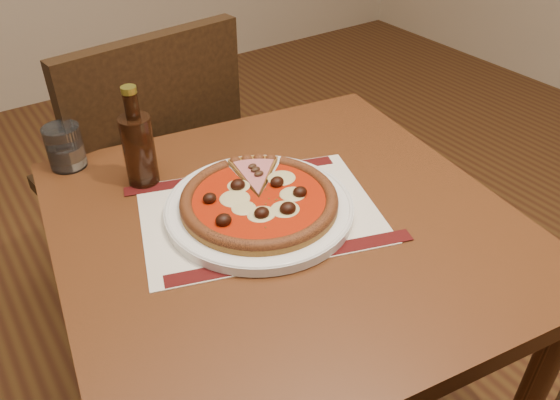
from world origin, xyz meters
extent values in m
cube|color=#612E17|center=(-0.11, 0.55, 0.73)|extent=(0.91, 0.91, 0.04)
cylinder|color=#612E17|center=(-0.41, 0.94, 0.35)|extent=(0.05, 0.05, 0.71)
cylinder|color=#612E17|center=(0.29, 0.84, 0.35)|extent=(0.05, 0.05, 0.71)
cube|color=black|center=(-0.17, 1.22, 0.46)|extent=(0.50, 0.50, 0.04)
cylinder|color=black|center=(0.00, 1.44, 0.22)|extent=(0.04, 0.04, 0.44)
cylinder|color=black|center=(-0.39, 1.39, 0.22)|extent=(0.04, 0.04, 0.44)
cylinder|color=black|center=(0.04, 1.06, 0.22)|extent=(0.04, 0.04, 0.44)
cylinder|color=black|center=(-0.34, 1.01, 0.22)|extent=(0.04, 0.04, 0.44)
cube|color=black|center=(-0.15, 1.02, 0.72)|extent=(0.45, 0.10, 0.47)
cube|color=silver|center=(-0.14, 0.59, 0.75)|extent=(0.50, 0.42, 0.00)
cylinder|color=white|center=(-0.14, 0.59, 0.76)|extent=(0.35, 0.35, 0.02)
cylinder|color=olive|center=(-0.14, 0.59, 0.78)|extent=(0.29, 0.29, 0.01)
torus|color=brown|center=(-0.14, 0.59, 0.78)|extent=(0.29, 0.29, 0.02)
cylinder|color=#AD2408|center=(-0.14, 0.59, 0.78)|extent=(0.24, 0.24, 0.00)
ellipsoid|color=beige|center=(-0.15, 0.64, 0.79)|extent=(0.05, 0.04, 0.01)
ellipsoid|color=beige|center=(-0.21, 0.63, 0.79)|extent=(0.05, 0.04, 0.01)
ellipsoid|color=beige|center=(-0.19, 0.57, 0.79)|extent=(0.05, 0.04, 0.01)
ellipsoid|color=beige|center=(-0.18, 0.52, 0.79)|extent=(0.05, 0.04, 0.01)
ellipsoid|color=beige|center=(-0.13, 0.54, 0.79)|extent=(0.05, 0.04, 0.01)
ellipsoid|color=beige|center=(-0.07, 0.56, 0.79)|extent=(0.05, 0.04, 0.01)
ellipsoid|color=beige|center=(-0.10, 0.61, 0.79)|extent=(0.05, 0.04, 0.01)
ellipsoid|color=black|center=(-0.16, 0.65, 0.80)|extent=(0.03, 0.02, 0.02)
ellipsoid|color=black|center=(-0.22, 0.63, 0.80)|extent=(0.03, 0.02, 0.02)
ellipsoid|color=black|center=(-0.20, 0.57, 0.80)|extent=(0.03, 0.02, 0.02)
ellipsoid|color=black|center=(-0.19, 0.51, 0.80)|extent=(0.03, 0.02, 0.02)
ellipsoid|color=black|center=(-0.13, 0.53, 0.80)|extent=(0.03, 0.02, 0.02)
ellipsoid|color=black|center=(-0.06, 0.55, 0.80)|extent=(0.03, 0.02, 0.02)
ellipsoid|color=black|center=(-0.09, 0.61, 0.80)|extent=(0.03, 0.02, 0.02)
ellipsoid|color=#3D2516|center=(-0.11, 0.64, 0.79)|extent=(0.02, 0.01, 0.01)
ellipsoid|color=#3D2516|center=(-0.10, 0.68, 0.79)|extent=(0.02, 0.01, 0.01)
ellipsoid|color=#3D2516|center=(-0.12, 0.65, 0.79)|extent=(0.02, 0.01, 0.01)
cylinder|color=white|center=(-0.38, 0.95, 0.79)|extent=(0.09, 0.09, 0.09)
cylinder|color=#331A0C|center=(-0.28, 0.81, 0.82)|extent=(0.06, 0.06, 0.14)
cylinder|color=#331A0C|center=(-0.28, 0.81, 0.91)|extent=(0.03, 0.03, 0.06)
cylinder|color=#979C34|center=(-0.28, 0.81, 0.95)|extent=(0.03, 0.03, 0.01)
camera|label=1|loc=(-0.57, -0.09, 1.36)|focal=35.00mm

